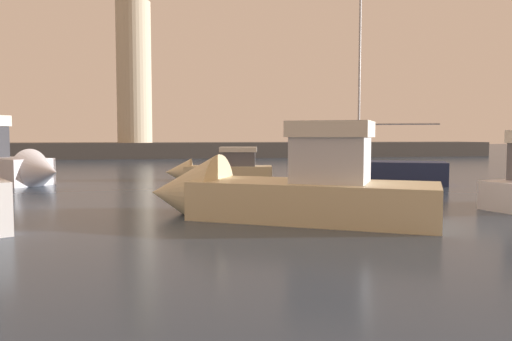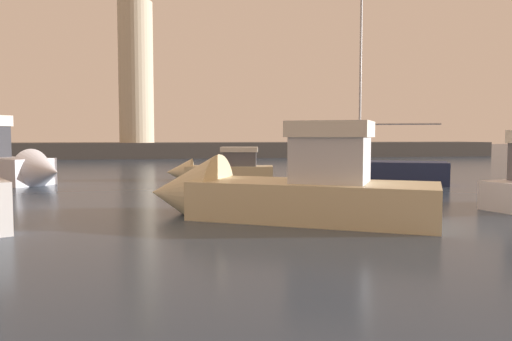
% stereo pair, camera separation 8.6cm
% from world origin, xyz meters
% --- Properties ---
extents(ground_plane, '(220.00, 220.00, 0.00)m').
position_xyz_m(ground_plane, '(0.00, 28.35, 0.00)').
color(ground_plane, '#2D3D51').
extents(breakwater, '(70.79, 6.65, 1.71)m').
position_xyz_m(breakwater, '(0.00, 56.70, 0.86)').
color(breakwater, '#423F3D').
rests_on(breakwater, ground_plane).
extents(lighthouse, '(3.81, 3.81, 18.89)m').
position_xyz_m(lighthouse, '(-6.46, 56.70, 10.65)').
color(lighthouse, beige).
rests_on(lighthouse, breakwater).
extents(motorboat_1, '(6.12, 2.68, 2.18)m').
position_xyz_m(motorboat_1, '(-0.53, 26.72, 0.61)').
color(motorboat_1, beige).
rests_on(motorboat_1, ground_plane).
extents(motorboat_2, '(8.15, 7.65, 3.90)m').
position_xyz_m(motorboat_2, '(-11.71, 26.78, 1.09)').
color(motorboat_2, silver).
rests_on(motorboat_2, ground_plane).
extents(motorboat_4, '(9.01, 6.63, 3.53)m').
position_xyz_m(motorboat_4, '(-0.39, 13.58, 0.81)').
color(motorboat_4, beige).
rests_on(motorboat_4, ground_plane).
extents(sailboat_moored, '(7.47, 4.97, 11.78)m').
position_xyz_m(sailboat_moored, '(7.21, 23.29, 0.63)').
color(sailboat_moored, '#1E284C').
rests_on(sailboat_moored, ground_plane).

